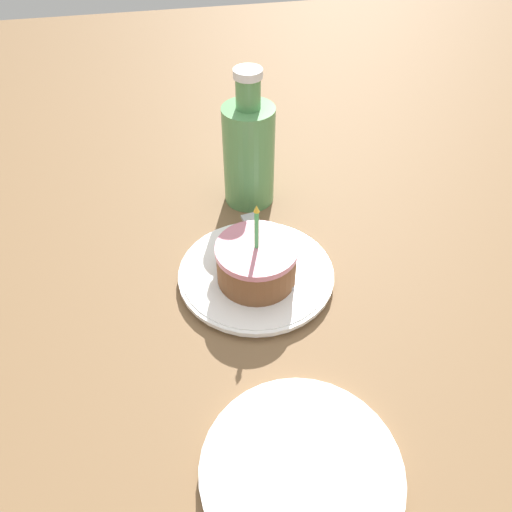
# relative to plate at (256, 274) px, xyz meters

# --- Properties ---
(ground_plane) EXTENTS (2.40, 2.40, 0.04)m
(ground_plane) POSITION_rel_plate_xyz_m (0.03, -0.02, -0.03)
(ground_plane) COLOR brown
(ground_plane) RESTS_ON ground
(plate) EXTENTS (0.22, 0.22, 0.02)m
(plate) POSITION_rel_plate_xyz_m (0.00, 0.00, 0.00)
(plate) COLOR white
(plate) RESTS_ON ground_plane
(cake_slice) EXTENTS (0.11, 0.11, 0.13)m
(cake_slice) POSITION_rel_plate_xyz_m (-0.00, -0.01, 0.04)
(cake_slice) COLOR brown
(cake_slice) RESTS_ON plate
(fork) EXTENTS (0.05, 0.17, 0.00)m
(fork) POSITION_rel_plate_xyz_m (0.02, 0.05, 0.01)
(fork) COLOR #B2B2B7
(fork) RESTS_ON plate
(bottle) EXTENTS (0.08, 0.08, 0.22)m
(bottle) POSITION_rel_plate_xyz_m (0.02, 0.19, 0.08)
(bottle) COLOR #599959
(bottle) RESTS_ON ground_plane
(side_plate) EXTENTS (0.21, 0.21, 0.02)m
(side_plate) POSITION_rel_plate_xyz_m (-0.01, -0.28, -0.00)
(side_plate) COLOR white
(side_plate) RESTS_ON ground_plane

